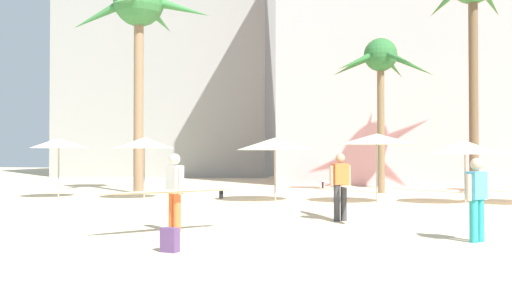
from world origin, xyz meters
TOP-DOWN VIEW (x-y plane):
  - hotel_pink at (8.76, 27.63)m, footprint 21.00×8.02m
  - hotel_tower_gray at (-11.60, 37.58)m, footprint 16.20×9.59m
  - palm_tree_far_left at (-6.98, 16.85)m, footprint 6.26×6.33m
  - palm_tree_left at (3.44, 18.49)m, footprint 4.64×4.52m
  - cafe_umbrella_0 at (2.90, 13.25)m, footprint 2.63×2.63m
  - cafe_umbrella_1 at (-0.68, 13.51)m, footprint 2.77×2.77m
  - cafe_umbrella_2 at (5.85, 13.44)m, footprint 2.43×2.43m
  - cafe_umbrella_3 at (-5.71, 13.95)m, footprint 2.27×2.27m
  - cafe_umbrella_5 at (-9.13, 13.89)m, footprint 2.13×2.13m
  - beach_towel at (-0.17, 3.38)m, footprint 1.77×1.09m
  - backpack at (-1.33, 2.84)m, footprint 0.34×0.31m
  - person_near_left at (-1.97, 5.15)m, footprint 2.54×2.37m
  - person_far_right at (1.61, 7.96)m, footprint 1.54×3.11m
  - person_mid_right at (4.19, 4.75)m, footprint 0.51×0.48m

SIDE VIEW (x-z plane):
  - beach_towel at x=-0.17m, z-range 0.00..0.01m
  - backpack at x=-1.33m, z-range -0.01..0.41m
  - person_mid_right at x=4.19m, z-range 0.08..1.70m
  - person_near_left at x=-1.97m, z-range 0.07..1.77m
  - person_far_right at x=1.61m, z-range 0.07..1.78m
  - cafe_umbrella_2 at x=5.85m, z-range 0.84..3.00m
  - cafe_umbrella_1 at x=-0.68m, z-range 0.92..3.20m
  - cafe_umbrella_5 at x=-9.13m, z-range 0.96..3.28m
  - cafe_umbrella_3 at x=-5.71m, z-range 0.95..3.29m
  - cafe_umbrella_0 at x=2.90m, z-range 1.01..3.42m
  - palm_tree_left at x=3.44m, z-range 2.18..8.95m
  - palm_tree_far_left at x=-6.98m, z-range 3.14..12.61m
  - hotel_pink at x=8.76m, z-range 0.00..16.76m
  - hotel_tower_gray at x=-11.60m, z-range 0.00..23.05m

